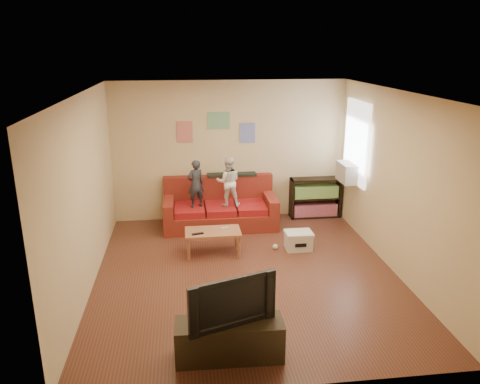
{
  "coord_description": "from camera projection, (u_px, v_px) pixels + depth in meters",
  "views": [
    {
      "loc": [
        -0.88,
        -6.34,
        3.32
      ],
      "look_at": [
        0.0,
        0.8,
        1.05
      ],
      "focal_mm": 35.0,
      "sensor_mm": 36.0,
      "label": 1
    }
  ],
  "objects": [
    {
      "name": "child_a",
      "position": [
        196.0,
        184.0,
        8.55
      ],
      "size": [
        0.38,
        0.32,
        0.89
      ],
      "primitive_type": "imported",
      "rotation": [
        0.0,
        0.0,
        3.53
      ],
      "color": "#292C35",
      "rests_on": "sofa"
    },
    {
      "name": "window",
      "position": [
        356.0,
        142.0,
        8.43
      ],
      "size": [
        0.04,
        1.08,
        1.48
      ],
      "primitive_type": "cube",
      "color": "white",
      "rests_on": "room_shell"
    },
    {
      "name": "child_b",
      "position": [
        228.0,
        182.0,
        8.62
      ],
      "size": [
        0.47,
        0.37,
        0.93
      ],
      "primitive_type": "imported",
      "rotation": [
        0.0,
        0.0,
        3.09
      ],
      "color": "white",
      "rests_on": "sofa"
    },
    {
      "name": "television",
      "position": [
        229.0,
        299.0,
        4.99
      ],
      "size": [
        0.99,
        0.45,
        0.57
      ],
      "primitive_type": "imported",
      "rotation": [
        0.0,
        0.0,
        0.33
      ],
      "color": "black",
      "rests_on": "tv_stand"
    },
    {
      "name": "remote",
      "position": [
        198.0,
        234.0,
        7.51
      ],
      "size": [
        0.19,
        0.09,
        0.02
      ],
      "primitive_type": "cube",
      "rotation": [
        0.0,
        0.0,
        0.22
      ],
      "color": "black",
      "rests_on": "coffee_table"
    },
    {
      "name": "artwork_right",
      "position": [
        247.0,
        133.0,
        8.98
      ],
      "size": [
        0.3,
        0.01,
        0.38
      ],
      "primitive_type": "cube",
      "color": "#727FCC",
      "rests_on": "room_shell"
    },
    {
      "name": "artwork_center",
      "position": [
        219.0,
        121.0,
        8.85
      ],
      "size": [
        0.42,
        0.01,
        0.32
      ],
      "primitive_type": "cube",
      "color": "#72B27F",
      "rests_on": "room_shell"
    },
    {
      "name": "room_shell",
      "position": [
        247.0,
        189.0,
        6.7
      ],
      "size": [
        4.52,
        5.02,
        2.72
      ],
      "color": "brown",
      "rests_on": "ground"
    },
    {
      "name": "tissue",
      "position": [
        275.0,
        247.0,
        7.93
      ],
      "size": [
        0.11,
        0.11,
        0.09
      ],
      "primitive_type": "sphere",
      "rotation": [
        0.0,
        0.0,
        -0.23
      ],
      "color": "beige",
      "rests_on": "ground"
    },
    {
      "name": "tv_stand",
      "position": [
        229.0,
        340.0,
        5.14
      ],
      "size": [
        1.19,
        0.43,
        0.44
      ],
      "primitive_type": "cube",
      "rotation": [
        0.0,
        0.0,
        -0.03
      ],
      "color": "#2D2416",
      "rests_on": "ground"
    },
    {
      "name": "coffee_table",
      "position": [
        213.0,
        234.0,
        7.68
      ],
      "size": [
        0.91,
        0.5,
        0.41
      ],
      "color": "#A66644",
      "rests_on": "ground"
    },
    {
      "name": "bookshelf",
      "position": [
        315.0,
        200.0,
        9.37
      ],
      "size": [
        1.0,
        0.3,
        0.8
      ],
      "color": "black",
      "rests_on": "ground"
    },
    {
      "name": "artwork_left",
      "position": [
        185.0,
        132.0,
        8.83
      ],
      "size": [
        0.3,
        0.01,
        0.4
      ],
      "primitive_type": "cube",
      "color": "#D87266",
      "rests_on": "room_shell"
    },
    {
      "name": "game_controller",
      "position": [
        225.0,
        228.0,
        7.72
      ],
      "size": [
        0.15,
        0.09,
        0.03
      ],
      "primitive_type": "cube",
      "rotation": [
        0.0,
        0.0,
        0.38
      ],
      "color": "silver",
      "rests_on": "coffee_table"
    },
    {
      "name": "file_box",
      "position": [
        298.0,
        240.0,
        7.91
      ],
      "size": [
        0.45,
        0.35,
        0.31
      ],
      "color": "white",
      "rests_on": "ground"
    },
    {
      "name": "ac_unit",
      "position": [
        348.0,
        172.0,
        8.58
      ],
      "size": [
        0.28,
        0.55,
        0.35
      ],
      "primitive_type": "cube",
      "color": "#B7B2A3",
      "rests_on": "window"
    },
    {
      "name": "sofa",
      "position": [
        220.0,
        209.0,
        8.94
      ],
      "size": [
        2.12,
        0.97,
        0.93
      ],
      "color": "maroon",
      "rests_on": "ground"
    }
  ]
}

